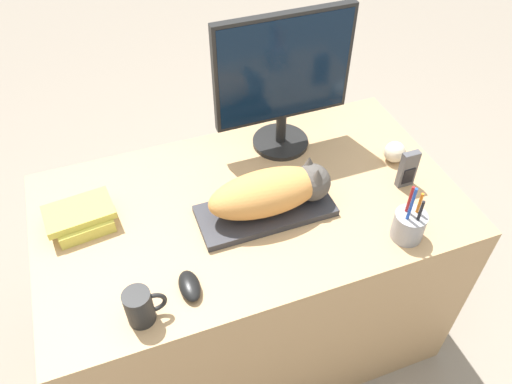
# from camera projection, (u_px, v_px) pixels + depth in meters

# --- Properties ---
(desk) EXTENTS (1.35, 0.77, 0.77)m
(desk) POSITION_uv_depth(u_px,v_px,m) (251.00, 274.00, 1.87)
(desk) COLOR tan
(desk) RESTS_ON ground_plane
(keyboard) EXTENTS (0.43, 0.18, 0.02)m
(keyboard) POSITION_uv_depth(u_px,v_px,m) (265.00, 211.00, 1.56)
(keyboard) COLOR #2D2D33
(keyboard) RESTS_ON desk
(cat) EXTENTS (0.39, 0.15, 0.14)m
(cat) POSITION_uv_depth(u_px,v_px,m) (275.00, 190.00, 1.51)
(cat) COLOR #D18C47
(cat) RESTS_ON keyboard
(monitor) EXTENTS (0.47, 0.20, 0.50)m
(monitor) POSITION_uv_depth(u_px,v_px,m) (284.00, 76.00, 1.61)
(monitor) COLOR black
(monitor) RESTS_ON desk
(computer_mouse) EXTENTS (0.06, 0.11, 0.03)m
(computer_mouse) POSITION_uv_depth(u_px,v_px,m) (190.00, 286.00, 1.35)
(computer_mouse) COLOR black
(computer_mouse) RESTS_ON desk
(coffee_mug) EXTENTS (0.11, 0.07, 0.11)m
(coffee_mug) POSITION_uv_depth(u_px,v_px,m) (141.00, 307.00, 1.27)
(coffee_mug) COLOR black
(coffee_mug) RESTS_ON desk
(pen_cup) EXTENTS (0.09, 0.09, 0.21)m
(pen_cup) POSITION_uv_depth(u_px,v_px,m) (409.00, 225.00, 1.47)
(pen_cup) COLOR #939399
(pen_cup) RESTS_ON desk
(baseball) EXTENTS (0.07, 0.07, 0.07)m
(baseball) POSITION_uv_depth(u_px,v_px,m) (395.00, 152.00, 1.72)
(baseball) COLOR beige
(baseball) RESTS_ON desk
(phone) EXTENTS (0.06, 0.03, 0.14)m
(phone) POSITION_uv_depth(u_px,v_px,m) (408.00, 169.00, 1.61)
(phone) COLOR #4C4C51
(phone) RESTS_ON desk
(book_stack) EXTENTS (0.21, 0.16, 0.07)m
(book_stack) POSITION_uv_depth(u_px,v_px,m) (81.00, 217.00, 1.51)
(book_stack) COLOR #CCC14C
(book_stack) RESTS_ON desk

